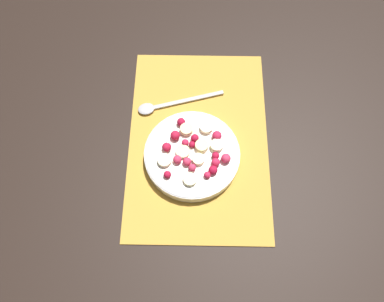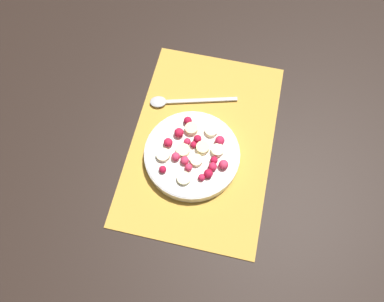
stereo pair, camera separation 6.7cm
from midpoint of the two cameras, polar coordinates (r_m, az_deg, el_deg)
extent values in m
plane|color=black|center=(0.85, -1.29, 1.44)|extent=(3.00, 3.00, 0.00)
cube|color=gold|center=(0.84, -1.29, 1.53)|extent=(0.47, 0.31, 0.01)
cylinder|color=white|center=(0.81, -2.36, -0.86)|extent=(0.21, 0.21, 0.02)
torus|color=white|center=(0.80, -2.38, -0.61)|extent=(0.21, 0.21, 0.01)
cylinder|color=white|center=(0.80, -2.39, -0.48)|extent=(0.19, 0.19, 0.00)
cylinder|color=beige|center=(0.79, -1.43, -1.53)|extent=(0.04, 0.04, 0.01)
cylinder|color=#F4EAB7|center=(0.82, -0.15, 3.33)|extent=(0.03, 0.03, 0.01)
cylinder|color=beige|center=(0.80, -0.91, 0.54)|extent=(0.03, 0.03, 0.01)
cylinder|color=#F4EAB7|center=(0.79, -6.64, -1.68)|extent=(0.04, 0.04, 0.01)
cylinder|color=beige|center=(0.82, -3.20, 3.06)|extent=(0.03, 0.03, 0.01)
cylinder|color=#F4EAB7|center=(0.80, 1.40, 0.59)|extent=(0.04, 0.04, 0.01)
cylinder|color=beige|center=(0.79, -3.81, -0.35)|extent=(0.03, 0.03, 0.01)
cylinder|color=beige|center=(0.77, -2.78, -4.60)|extent=(0.04, 0.04, 0.01)
sphere|color=#B21433|center=(0.80, -2.39, 0.79)|extent=(0.01, 0.01, 0.01)
sphere|color=#B21433|center=(0.77, 0.76, -3.15)|extent=(0.02, 0.02, 0.02)
sphere|color=#DB3356|center=(0.78, -2.42, -2.76)|extent=(0.02, 0.02, 0.02)
sphere|color=#D12347|center=(0.78, 1.19, -1.97)|extent=(0.02, 0.02, 0.02)
sphere|color=#DB3356|center=(0.78, -4.69, -1.52)|extent=(0.02, 0.02, 0.02)
sphere|color=#B21433|center=(0.77, -6.26, -3.82)|extent=(0.02, 0.02, 0.02)
sphere|color=red|center=(0.80, -6.28, 0.38)|extent=(0.02, 0.02, 0.02)
sphere|color=red|center=(0.81, -4.95, 2.17)|extent=(0.02, 0.02, 0.02)
sphere|color=#DB3356|center=(0.78, 2.76, -1.35)|extent=(0.02, 0.02, 0.02)
sphere|color=#D12347|center=(0.80, 1.44, 2.14)|extent=(0.02, 0.02, 0.02)
sphere|color=#B21433|center=(0.79, 1.18, -0.94)|extent=(0.02, 0.02, 0.02)
sphere|color=#D12347|center=(0.77, -0.14, -3.91)|extent=(0.01, 0.01, 0.01)
sphere|color=#B21433|center=(0.80, -1.96, 1.77)|extent=(0.02, 0.02, 0.02)
sphere|color=#B21433|center=(0.82, -4.01, 4.22)|extent=(0.02, 0.02, 0.02)
sphere|color=#D12347|center=(0.80, -3.43, 1.08)|extent=(0.02, 0.02, 0.02)
sphere|color=#DB3356|center=(0.78, -3.21, -1.85)|extent=(0.02, 0.02, 0.02)
cube|color=#B2B2B7|center=(0.89, -2.68, 7.61)|extent=(0.05, 0.17, 0.00)
ellipsoid|color=#B2B2B7|center=(0.89, -9.16, 6.18)|extent=(0.04, 0.05, 0.01)
camera|label=1|loc=(0.03, -92.44, -5.37)|focal=35.00mm
camera|label=2|loc=(0.03, 87.56, 5.37)|focal=35.00mm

